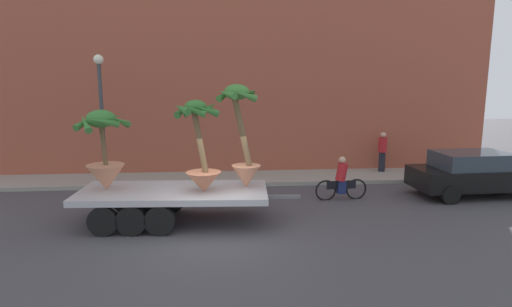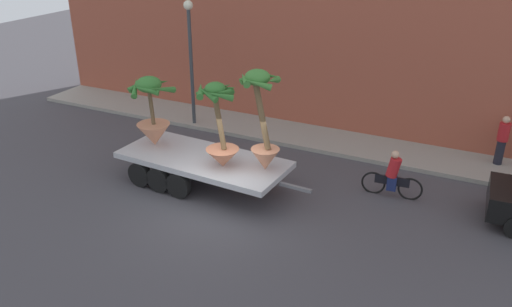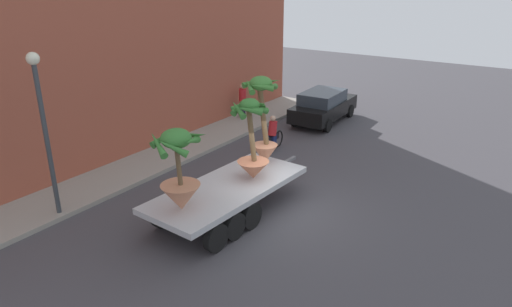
# 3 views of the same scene
# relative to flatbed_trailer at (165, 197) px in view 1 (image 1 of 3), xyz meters

# --- Properties ---
(ground_plane) EXTENTS (60.00, 60.00, 0.00)m
(ground_plane) POSITION_rel_flatbed_trailer_xyz_m (1.40, -1.13, -0.75)
(ground_plane) COLOR #423F44
(sidewalk) EXTENTS (24.00, 2.20, 0.15)m
(sidewalk) POSITION_rel_flatbed_trailer_xyz_m (1.40, 4.97, -0.68)
(sidewalk) COLOR gray
(sidewalk) RESTS_ON ground
(building_facade) EXTENTS (24.00, 1.20, 10.00)m
(building_facade) POSITION_rel_flatbed_trailer_xyz_m (1.40, 6.67, 4.25)
(building_facade) COLOR #9E4C38
(building_facade) RESTS_ON ground
(flatbed_trailer) EXTENTS (6.42, 2.51, 0.98)m
(flatbed_trailer) POSITION_rel_flatbed_trailer_xyz_m (0.00, 0.00, 0.00)
(flatbed_trailer) COLOR #B7BABF
(flatbed_trailer) RESTS_ON ground
(potted_palm_rear) EXTENTS (1.48, 1.36, 2.30)m
(potted_palm_rear) POSITION_rel_flatbed_trailer_xyz_m (-1.65, 0.10, 1.22)
(potted_palm_rear) COLOR tan
(potted_palm_rear) RESTS_ON flatbed_trailer
(potted_palm_middle) EXTENTS (1.29, 1.27, 3.00)m
(potted_palm_middle) POSITION_rel_flatbed_trailer_xyz_m (2.26, 0.05, 1.67)
(potted_palm_middle) COLOR tan
(potted_palm_middle) RESTS_ON flatbed_trailer
(potted_palm_front) EXTENTS (1.33, 1.36, 2.58)m
(potted_palm_front) POSITION_rel_flatbed_trailer_xyz_m (1.08, -0.32, 1.33)
(potted_palm_front) COLOR #C17251
(potted_palm_front) RESTS_ON flatbed_trailer
(cyclist) EXTENTS (1.84, 0.37, 1.54)m
(cyclist) POSITION_rel_flatbed_trailer_xyz_m (5.75, 1.88, -0.08)
(cyclist) COLOR black
(cyclist) RESTS_ON ground
(parked_car) EXTENTS (4.55, 2.07, 1.58)m
(parked_car) POSITION_rel_flatbed_trailer_xyz_m (10.59, 1.97, 0.08)
(parked_car) COLOR black
(parked_car) RESTS_ON ground
(pedestrian_near_gate) EXTENTS (0.36, 0.36, 1.71)m
(pedestrian_near_gate) POSITION_rel_flatbed_trailer_xyz_m (8.55, 5.44, 0.29)
(pedestrian_near_gate) COLOR black
(pedestrian_near_gate) RESTS_ON sidewalk
(street_lamp) EXTENTS (0.36, 0.36, 4.83)m
(street_lamp) POSITION_rel_flatbed_trailer_xyz_m (-2.75, 4.17, 2.48)
(street_lamp) COLOR #383D42
(street_lamp) RESTS_ON sidewalk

